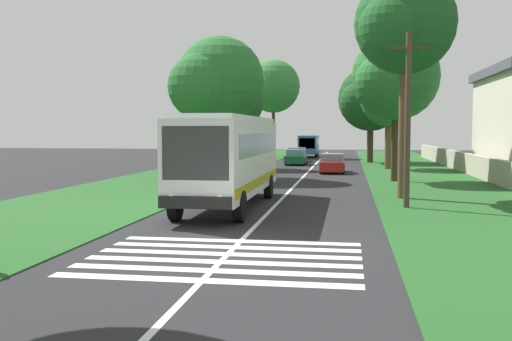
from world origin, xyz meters
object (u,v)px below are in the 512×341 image
(coach_bus, at_px, (230,155))
(roadside_tree_right_3, at_px, (369,101))
(roadside_tree_right_1, at_px, (403,28))
(trailing_minibus_0, at_px, (309,144))
(utility_pole, at_px, (408,117))
(trailing_car_0, at_px, (332,164))
(roadside_tree_left_1, at_px, (272,88))
(roadside_tree_left_3, at_px, (234,103))
(trailing_car_2, at_px, (297,155))
(roadside_tree_left_2, at_px, (216,84))
(trailing_car_1, at_px, (296,157))
(roadside_tree_right_2, at_px, (393,79))
(roadside_tree_right_0, at_px, (387,100))

(coach_bus, height_order, roadside_tree_right_3, roadside_tree_right_3)
(coach_bus, height_order, roadside_tree_right_1, roadside_tree_right_1)
(trailing_minibus_0, xyz_separation_m, utility_pole, (-44.86, -6.97, 2.15))
(coach_bus, height_order, trailing_car_0, coach_bus)
(roadside_tree_left_1, xyz_separation_m, roadside_tree_left_3, (-20.58, 0.49, -2.69))
(trailing_car_2, bearing_deg, roadside_tree_left_2, 170.89)
(trailing_car_2, bearing_deg, roadside_tree_left_1, 21.85)
(roadside_tree_left_1, bearing_deg, trailing_car_1, -164.18)
(trailing_car_1, height_order, roadside_tree_right_2, roadside_tree_right_2)
(roadside_tree_left_3, height_order, roadside_tree_right_1, roadside_tree_right_1)
(roadside_tree_left_1, bearing_deg, trailing_car_0, -162.36)
(trailing_car_1, distance_m, roadside_tree_right_3, 9.62)
(trailing_car_0, height_order, roadside_tree_left_3, roadside_tree_left_3)
(roadside_tree_right_2, bearing_deg, coach_bus, 150.68)
(roadside_tree_right_1, bearing_deg, trailing_car_0, 12.35)
(roadside_tree_left_2, height_order, roadside_tree_right_0, roadside_tree_left_2)
(roadside_tree_left_3, bearing_deg, roadside_tree_right_3, -46.13)
(trailing_minibus_0, height_order, roadside_tree_left_1, roadside_tree_left_1)
(trailing_car_1, bearing_deg, utility_pole, -166.44)
(trailing_minibus_0, relative_size, roadside_tree_right_3, 0.65)
(trailing_car_2, xyz_separation_m, roadside_tree_right_3, (-0.63, -7.01, 5.31))
(trailing_minibus_0, height_order, utility_pole, utility_pole)
(roadside_tree_left_1, xyz_separation_m, roadside_tree_right_3, (-9.83, -10.70, -2.09))
(roadside_tree_left_3, relative_size, roadside_tree_right_2, 0.86)
(trailing_car_1, xyz_separation_m, roadside_tree_right_2, (-16.77, -7.40, 5.63))
(coach_bus, xyz_separation_m, roadside_tree_right_0, (25.27, -7.88, 3.47))
(roadside_tree_left_3, distance_m, roadside_tree_right_0, 12.43)
(trailing_minibus_0, xyz_separation_m, roadside_tree_right_1, (-41.34, -7.01, 6.30))
(roadside_tree_right_0, bearing_deg, trailing_car_2, 39.39)
(roadside_tree_left_3, bearing_deg, trailing_car_0, -112.77)
(roadside_tree_left_2, distance_m, roadside_tree_left_3, 9.93)
(trailing_minibus_0, bearing_deg, trailing_car_2, 177.27)
(coach_bus, bearing_deg, utility_pole, -84.63)
(roadside_tree_right_1, bearing_deg, roadside_tree_left_2, 48.16)
(trailing_car_1, xyz_separation_m, roadside_tree_right_1, (-25.90, -7.13, 7.18))
(trailing_minibus_0, distance_m, roadside_tree_left_3, 22.53)
(trailing_car_2, relative_size, trailing_minibus_0, 0.72)
(roadside_tree_right_0, relative_size, roadside_tree_right_1, 0.79)
(trailing_car_1, height_order, roadside_tree_left_2, roadside_tree_left_2)
(trailing_minibus_0, bearing_deg, roadside_tree_right_1, -170.38)
(coach_bus, relative_size, roadside_tree_right_2, 1.23)
(trailing_car_2, distance_m, utility_pole, 35.47)
(coach_bus, distance_m, roadside_tree_left_2, 14.99)
(trailing_minibus_0, xyz_separation_m, roadside_tree_right_2, (-32.21, -7.28, 4.76))
(trailing_minibus_0, height_order, roadside_tree_left_2, roadside_tree_left_2)
(roadside_tree_right_0, bearing_deg, trailing_car_0, 138.95)
(roadside_tree_left_1, distance_m, roadside_tree_right_1, 41.75)
(roadside_tree_right_3, bearing_deg, trailing_minibus_0, 30.78)
(coach_bus, relative_size, roadside_tree_right_0, 1.38)
(roadside_tree_right_3, bearing_deg, roadside_tree_left_2, 153.20)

